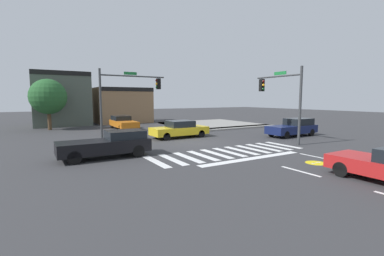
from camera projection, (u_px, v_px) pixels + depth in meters
The scene contains 13 objects.
ground_plane at pixel (191, 142), 19.97m from camera, with size 120.00×120.00×0.00m, color #353538.
crosswalk_near at pixel (229, 152), 16.14m from camera, with size 9.93×2.99×0.01m.
lane_markings at pixel (375, 182), 10.30m from camera, with size 6.80×20.25×0.01m.
bike_detector_marking at pixel (316, 163), 13.42m from camera, with size 1.02×1.02×0.01m.
curb_corner_northeast at pixel (211, 125), 32.34m from camera, with size 10.00×10.60×0.15m.
storefront_row at pixel (88, 102), 33.74m from camera, with size 13.84×6.01×6.26m.
traffic_signal_northwest at pixel (128, 91), 22.44m from camera, with size 5.64×0.32×5.58m.
traffic_signal_southeast at pixel (282, 93), 19.55m from camera, with size 0.32×4.14×5.40m.
car_yellow at pixel (180, 129), 22.07m from camera, with size 4.68×1.91×1.40m.
car_black at pixel (108, 144), 14.65m from camera, with size 4.77×1.79×1.43m.
car_orange at pixel (123, 122), 28.33m from camera, with size 1.87×4.66×1.36m.
car_navy at pixel (293, 127), 22.95m from camera, with size 4.69×1.74×1.50m.
roadside_tree at pixel (48, 97), 27.17m from camera, with size 3.58×3.58×5.19m.
Camera 1 is at (-10.09, -16.96, 3.21)m, focal length 25.11 mm.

